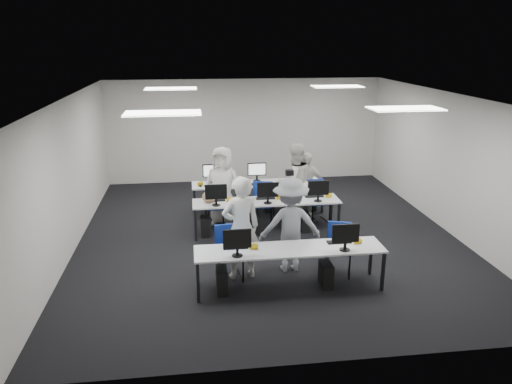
{
  "coord_description": "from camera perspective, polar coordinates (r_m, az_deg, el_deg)",
  "views": [
    {
      "loc": [
        -1.57,
        -9.98,
        4.12
      ],
      "look_at": [
        -0.26,
        -0.0,
        1.0
      ],
      "focal_mm": 35.0,
      "sensor_mm": 36.0,
      "label": 1
    }
  ],
  "objects": [
    {
      "name": "student_2",
      "position": [
        11.35,
        -3.83,
        0.71
      ],
      "size": [
        1.04,
        0.88,
        1.8
      ],
      "primitive_type": "imported",
      "rotation": [
        0.0,
        0.0,
        -0.41
      ],
      "color": "beige",
      "rests_on": "ground"
    },
    {
      "name": "student_3",
      "position": [
        11.83,
        5.68,
        0.78
      ],
      "size": [
        0.97,
        0.52,
        1.58
      ],
      "primitive_type": "imported",
      "rotation": [
        0.0,
        0.0,
        -0.16
      ],
      "color": "beige",
      "rests_on": "ground"
    },
    {
      "name": "equipment_mid",
      "position": [
        10.92,
        0.21,
        -2.92
      ],
      "size": [
        2.91,
        0.41,
        1.19
      ],
      "color": "white",
      "rests_on": "desk_mid"
    },
    {
      "name": "student_0",
      "position": [
        8.74,
        -1.73,
        -4.12
      ],
      "size": [
        0.76,
        0.57,
        1.87
      ],
      "primitive_type": "imported",
      "rotation": [
        0.0,
        0.0,
        3.33
      ],
      "color": "beige",
      "rests_on": "ground"
    },
    {
      "name": "chair_4",
      "position": [
        11.7,
        6.97,
        -1.93
      ],
      "size": [
        0.54,
        0.58,
        0.96
      ],
      "rotation": [
        0.0,
        0.0,
        0.15
      ],
      "color": "navy",
      "rests_on": "ground"
    },
    {
      "name": "ceiling_panels",
      "position": [
        10.17,
        1.46,
        10.81
      ],
      "size": [
        5.2,
        4.6,
        0.02
      ],
      "color": "white",
      "rests_on": "room"
    },
    {
      "name": "dslr_camera",
      "position": [
        8.93,
        3.85,
        2.23
      ],
      "size": [
        0.14,
        0.18,
        0.1
      ],
      "primitive_type": "cube",
      "rotation": [
        0.0,
        0.0,
        3.13
      ],
      "color": "black",
      "rests_on": "photographer"
    },
    {
      "name": "desk_front",
      "position": [
        8.47,
        3.86,
        -6.77
      ],
      "size": [
        3.2,
        0.7,
        0.73
      ],
      "color": "#AFB1B4",
      "rests_on": "ground"
    },
    {
      "name": "chair_7",
      "position": [
        12.0,
        5.7,
        -1.54
      ],
      "size": [
        0.49,
        0.52,
        0.87
      ],
      "rotation": [
        0.0,
        0.0,
        -0.15
      ],
      "color": "navy",
      "rests_on": "ground"
    },
    {
      "name": "room",
      "position": [
        10.44,
        1.4,
        2.69
      ],
      "size": [
        9.0,
        9.02,
        3.0
      ],
      "color": "black",
      "rests_on": "ground"
    },
    {
      "name": "chair_0",
      "position": [
        8.98,
        -3.11,
        -7.98
      ],
      "size": [
        0.5,
        0.54,
        0.94
      ],
      "rotation": [
        0.0,
        0.0,
        0.09
      ],
      "color": "navy",
      "rests_on": "ground"
    },
    {
      "name": "desk_back",
      "position": [
        12.18,
        0.22,
        0.83
      ],
      "size": [
        3.2,
        0.7,
        0.73
      ],
      "color": "#AFB1B4",
      "rests_on": "ground"
    },
    {
      "name": "equipment_front",
      "position": [
        8.56,
        2.57,
        -8.87
      ],
      "size": [
        2.51,
        0.41,
        1.19
      ],
      "color": "#0C409D",
      "rests_on": "desk_front"
    },
    {
      "name": "chair_5",
      "position": [
        11.78,
        -4.27,
        -1.78
      ],
      "size": [
        0.52,
        0.55,
        0.92
      ],
      "rotation": [
        0.0,
        0.0,
        0.14
      ],
      "color": "navy",
      "rests_on": "ground"
    },
    {
      "name": "chair_2",
      "position": [
        11.46,
        -4.75,
        -2.45
      ],
      "size": [
        0.44,
        0.48,
        0.86
      ],
      "rotation": [
        0.0,
        0.0,
        -0.04
      ],
      "color": "navy",
      "rests_on": "ground"
    },
    {
      "name": "chair_6",
      "position": [
        11.71,
        0.97,
        -1.92
      ],
      "size": [
        0.54,
        0.57,
        0.89
      ],
      "rotation": [
        0.0,
        0.0,
        -0.27
      ],
      "color": "navy",
      "rests_on": "ground"
    },
    {
      "name": "handbag",
      "position": [
        10.73,
        -5.38,
        -0.56
      ],
      "size": [
        0.32,
        0.21,
        0.25
      ],
      "primitive_type": "ellipsoid",
      "rotation": [
        0.0,
        0.0,
        0.04
      ],
      "color": "#AB7E58",
      "rests_on": "desk_mid"
    },
    {
      "name": "student_1",
      "position": [
        11.56,
        4.4,
        1.1
      ],
      "size": [
        1.05,
        0.92,
        1.84
      ],
      "primitive_type": "imported",
      "rotation": [
        0.0,
        0.0,
        3.42
      ],
      "color": "beige",
      "rests_on": "ground"
    },
    {
      "name": "photographer",
      "position": [
        9.05,
        3.95,
        -3.79
      ],
      "size": [
        1.14,
        0.66,
        1.75
      ],
      "primitive_type": "imported",
      "rotation": [
        0.0,
        0.0,
        3.13
      ],
      "color": "gray",
      "rests_on": "ground"
    },
    {
      "name": "desk_mid",
      "position": [
        10.86,
        1.2,
        -1.24
      ],
      "size": [
        3.2,
        0.7,
        0.73
      ],
      "color": "#AFB1B4",
      "rests_on": "ground"
    },
    {
      "name": "chair_3",
      "position": [
        11.42,
        0.71,
        -2.28
      ],
      "size": [
        0.58,
        0.61,
        0.97
      ],
      "rotation": [
        0.0,
        0.0,
        -0.22
      ],
      "color": "navy",
      "rests_on": "ground"
    },
    {
      "name": "chair_1",
      "position": [
        9.25,
        9.37,
        -7.45
      ],
      "size": [
        0.58,
        0.6,
        0.92
      ],
      "rotation": [
        0.0,
        0.0,
        -0.3
      ],
      "color": "navy",
      "rests_on": "ground"
    },
    {
      "name": "equipment_back",
      "position": [
        12.32,
        1.09,
        -0.56
      ],
      "size": [
        2.91,
        0.41,
        1.19
      ],
      "color": "white",
      "rests_on": "desk_back"
    }
  ]
}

